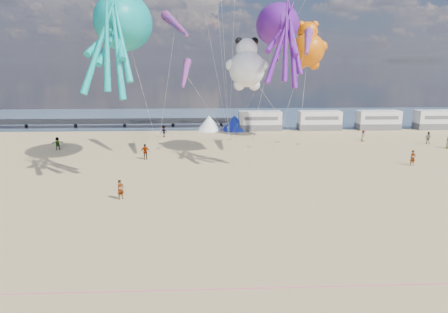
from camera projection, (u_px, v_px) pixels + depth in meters
ground at (247, 243)px, 24.06m from camera, size 120.00×120.00×0.00m
water at (219, 117)px, 77.49m from camera, size 120.00×120.00×0.00m
pier at (51, 122)px, 65.39m from camera, size 60.00×3.00×0.50m
motorhome_0 at (260, 121)px, 62.82m from camera, size 6.60×2.50×3.00m
motorhome_1 at (319, 120)px, 63.22m from camera, size 6.60×2.50×3.00m
motorhome_2 at (378, 120)px, 63.62m from camera, size 6.60×2.50×3.00m
motorhome_3 at (436, 120)px, 64.02m from camera, size 6.60×2.50×3.00m
tent_white at (209, 123)px, 62.55m from camera, size 4.00×4.00×2.40m
tent_blue at (235, 123)px, 62.72m from camera, size 4.00×4.00×2.40m
rope_line at (257, 288)px, 19.20m from camera, size 34.00×0.03×0.03m
standing_person at (121, 190)px, 31.46m from camera, size 0.68×0.67×1.58m
beachgoer_0 at (448, 142)px, 49.82m from camera, size 0.48×0.62×1.51m
beachgoer_1 at (428, 138)px, 52.44m from camera, size 0.93×0.92×1.62m
beachgoer_2 at (164, 131)px, 57.23m from camera, size 1.01×0.96×1.65m
beachgoer_3 at (145, 152)px, 44.25m from camera, size 1.29×1.02×1.74m
beachgoer_4 at (58, 143)px, 49.05m from camera, size 1.01×0.68×1.60m
beachgoer_5 at (413, 158)px, 41.64m from camera, size 1.56×0.65×1.63m
beachgoer_6 at (363, 136)px, 54.21m from camera, size 0.66×0.57×1.53m
sandbag_a at (158, 148)px, 49.49m from camera, size 0.50×0.35×0.22m
sandbag_b at (250, 147)px, 50.26m from camera, size 0.50×0.35×0.22m
sandbag_c at (299, 144)px, 52.17m from camera, size 0.50×0.35×0.22m
sandbag_d at (277, 142)px, 53.29m from camera, size 0.50×0.35×0.22m
sandbag_e at (229, 139)px, 55.12m from camera, size 0.50×0.35×0.22m
kite_octopus_teal at (123, 22)px, 39.18m from camera, size 4.85×10.80×12.21m
kite_octopus_purple at (277, 25)px, 42.04m from camera, size 5.63×10.09×10.90m
kite_panda at (247, 69)px, 44.01m from camera, size 6.23×6.08×6.83m
kite_teddy_orange at (308, 50)px, 52.52m from camera, size 6.77×6.59×7.46m
windsock_left at (176, 25)px, 42.45m from camera, size 3.83×7.06×7.20m
windsock_mid at (308, 42)px, 43.53m from camera, size 2.59×6.14×6.09m
windsock_right at (185, 74)px, 43.65m from camera, size 1.26×5.59×5.54m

